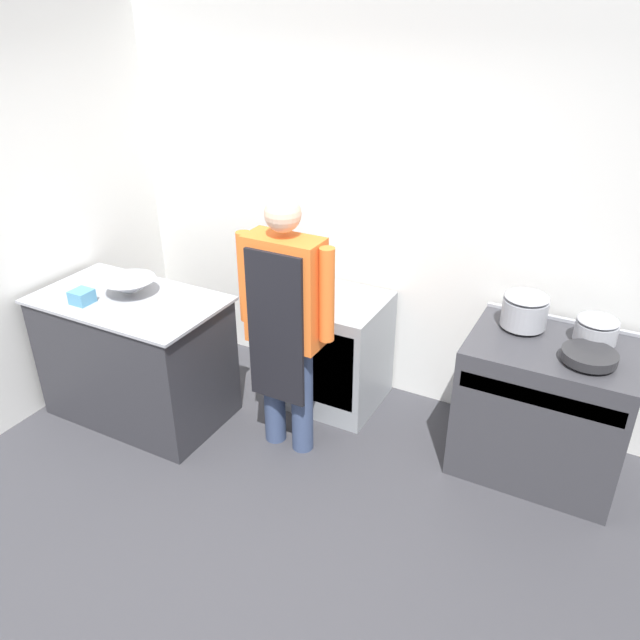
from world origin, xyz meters
TOP-DOWN VIEW (x-y plane):
  - ground_plane at (0.00, 0.00)m, footprint 14.00×14.00m
  - wall_back at (0.00, 1.92)m, footprint 8.00×0.05m
  - wall_left at (-1.93, 1.00)m, footprint 0.05×8.00m
  - prep_counter at (-1.22, 0.78)m, footprint 1.26×0.74m
  - stove at (1.37, 1.49)m, footprint 0.96×0.70m
  - fridge_unit at (-0.04, 1.56)m, footprint 0.60×0.63m
  - person_cook at (-0.11, 0.95)m, footprint 0.64×0.24m
  - mixing_bowl at (-1.25, 0.84)m, footprint 0.36×0.36m
  - plastic_tub at (-1.43, 0.60)m, footprint 0.13×0.13m
  - stock_pot at (1.16, 1.62)m, footprint 0.27×0.27m
  - saute_pan at (1.56, 1.37)m, footprint 0.30×0.30m
  - sauce_pot at (1.56, 1.62)m, footprint 0.24×0.24m

SIDE VIEW (x-z plane):
  - ground_plane at x=0.00m, z-range 0.00..0.00m
  - fridge_unit at x=-0.04m, z-range 0.00..0.82m
  - stove at x=1.37m, z-range -0.01..0.89m
  - prep_counter at x=-1.22m, z-range 0.00..0.90m
  - saute_pan at x=1.56m, z-range 0.90..0.95m
  - plastic_tub at x=-1.43m, z-range 0.90..0.98m
  - mixing_bowl at x=-1.25m, z-range 0.90..1.01m
  - person_cook at x=-0.11m, z-range 0.12..1.81m
  - sauce_pot at x=1.56m, z-range 0.90..1.05m
  - stock_pot at x=1.16m, z-range 0.90..1.11m
  - wall_back at x=0.00m, z-range 0.00..2.70m
  - wall_left at x=-1.93m, z-range 0.00..2.70m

